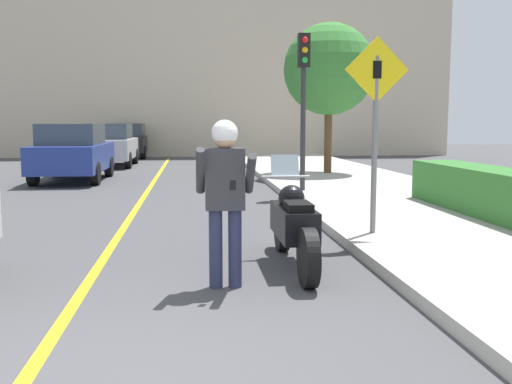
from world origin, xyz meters
TOP-DOWN VIEW (x-y plane):
  - sidewalk_curb at (4.80, 4.00)m, footprint 4.40×44.00m
  - road_center_line at (-0.60, 6.00)m, footprint 0.12×36.00m
  - building_backdrop at (0.00, 26.00)m, footprint 28.00×1.20m
  - motorcycle at (1.72, 2.93)m, footprint 0.62×2.38m
  - person_biker at (0.86, 2.15)m, footprint 0.59×0.48m
  - crossing_sign at (3.09, 4.17)m, footprint 0.91×0.08m
  - traffic_light at (3.08, 9.37)m, footprint 0.26×0.30m
  - hedge_row at (5.60, 5.34)m, footprint 0.90×5.13m
  - street_tree at (4.78, 13.95)m, footprint 2.83×2.83m
  - parked_car_blue at (-2.96, 13.63)m, footprint 1.88×4.20m
  - parked_car_silver at (-2.70, 19.40)m, footprint 1.88×4.20m
  - parked_car_black at (-2.61, 25.02)m, footprint 1.88×4.20m

SIDE VIEW (x-z plane):
  - road_center_line at x=-0.60m, z-range 0.00..0.01m
  - sidewalk_curb at x=4.80m, z-range 0.00..0.15m
  - motorcycle at x=1.72m, z-range -0.14..1.16m
  - hedge_row at x=5.60m, z-range 0.15..0.93m
  - parked_car_blue at x=-2.96m, z-range 0.02..1.70m
  - parked_car_silver at x=-2.70m, z-range 0.02..1.70m
  - parked_car_black at x=-2.61m, z-range 0.02..1.70m
  - person_biker at x=0.86m, z-range 0.20..1.94m
  - crossing_sign at x=3.09m, z-range 0.42..3.17m
  - traffic_light at x=3.08m, z-range 0.85..4.42m
  - street_tree at x=4.78m, z-range 1.03..5.66m
  - building_backdrop at x=0.00m, z-range 0.00..9.60m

